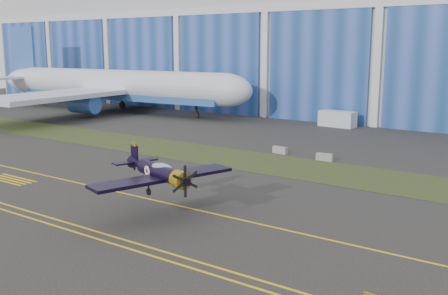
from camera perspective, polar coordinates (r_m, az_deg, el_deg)
The scene contains 13 objects.
ground at distance 50.86m, azimuth -3.12°, elevation -4.58°, with size 260.00×260.00×0.00m, color #32322F.
grass_median at distance 62.08m, azimuth 4.95°, elevation -1.73°, with size 260.00×10.00×0.02m, color #475128.
hangar at distance 114.24m, azimuth 20.28°, elevation 10.96°, with size 220.00×45.70×30.00m.
taxiway_centreline at distance 47.21m, azimuth -6.92°, elevation -5.86°, with size 200.00×0.20×0.02m, color yellow.
edge_line_near at distance 41.08m, azimuth -15.98°, elevation -8.81°, with size 80.00×0.20×0.02m, color yellow.
edge_line_far at distance 41.66m, azimuth -14.89°, elevation -8.47°, with size 80.00×0.20×0.02m, color yellow.
hold_short_ladder at distance 58.81m, azimuth -22.13°, elevation -3.24°, with size 6.00×2.40×0.02m, color yellow, non-canonical shape.
warbird at distance 42.71m, azimuth -7.03°, elevation -2.66°, with size 13.29×14.66×3.62m.
jetliner at distance 113.14m, azimuth -11.65°, elevation 10.17°, with size 76.83×66.93×25.03m.
shipping_container at distance 92.24m, azimuth 12.23°, elevation 3.06°, with size 6.23×2.49×2.70m, color silver.
cart at distance 126.02m, azimuth -14.60°, elevation 4.69°, with size 2.18×1.31×1.31m, color silver.
barrier_a at distance 67.89m, azimuth 6.11°, elevation -0.29°, with size 2.00×0.60×0.90m, color #9A9195.
barrier_b at distance 64.43m, azimuth 10.88°, elevation -1.03°, with size 2.00×0.60×0.90m, color gray.
Camera 1 is at (30.63, -38.26, 13.59)m, focal length 42.00 mm.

